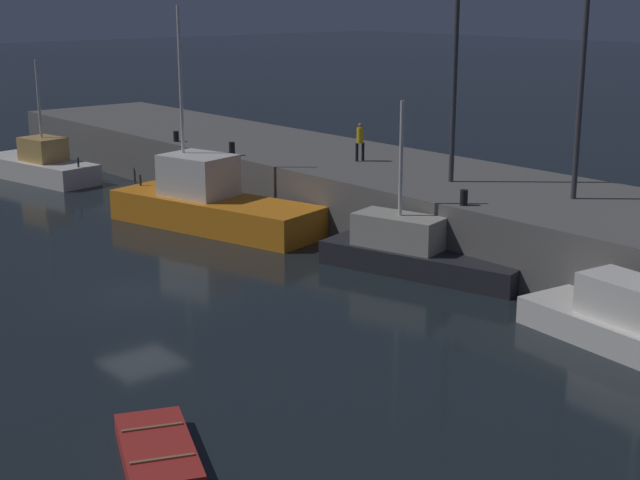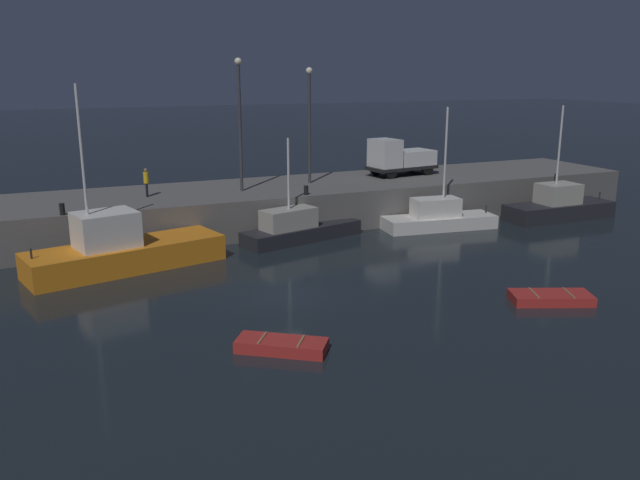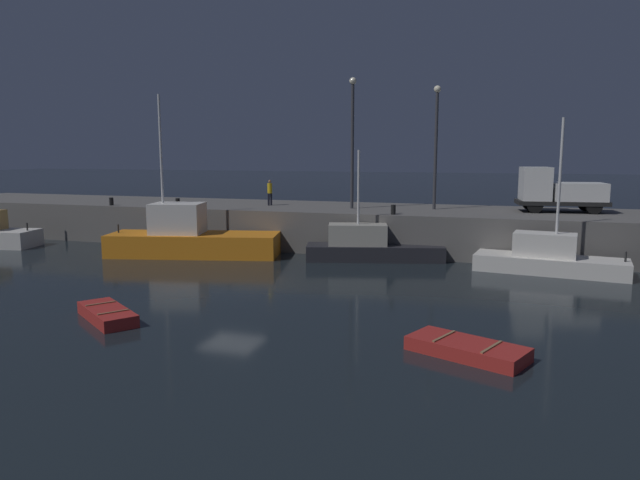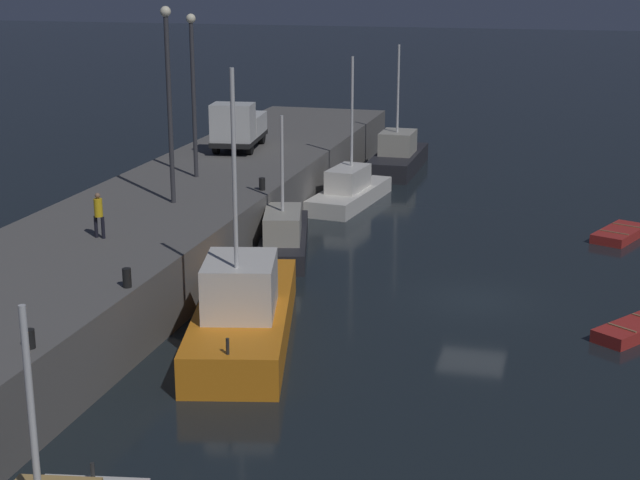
% 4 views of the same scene
% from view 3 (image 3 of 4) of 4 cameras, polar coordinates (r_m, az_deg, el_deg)
% --- Properties ---
extents(ground_plane, '(320.00, 320.00, 0.00)m').
position_cam_3_polar(ground_plane, '(26.10, -8.73, -4.84)').
color(ground_plane, black).
extents(pier_quay, '(61.63, 8.19, 2.50)m').
position_cam_3_polar(pier_quay, '(38.52, 0.33, 1.47)').
color(pier_quay, '#5B5956').
rests_on(pier_quay, ground).
extents(fishing_trawler_red, '(10.33, 5.27, 9.33)m').
position_cam_3_polar(fishing_trawler_red, '(34.92, -12.66, 0.16)').
color(fishing_trawler_red, orange).
rests_on(fishing_trawler_red, ground).
extents(fishing_boat_blue, '(7.52, 3.14, 7.72)m').
position_cam_3_polar(fishing_boat_blue, '(31.40, 21.58, -1.72)').
color(fishing_boat_blue, silver).
rests_on(fishing_boat_blue, ground).
extents(fishing_boat_orange, '(7.94, 3.89, 6.17)m').
position_cam_3_polar(fishing_boat_orange, '(32.81, 4.91, -0.66)').
color(fishing_boat_orange, '#232328').
rests_on(fishing_boat_orange, ground).
extents(dinghy_orange_near, '(3.79, 2.73, 0.46)m').
position_cam_3_polar(dinghy_orange_near, '(18.14, 14.28, -10.35)').
color(dinghy_orange_near, '#B22823').
rests_on(dinghy_orange_near, ground).
extents(rowboat_white_mid, '(3.40, 2.90, 0.48)m').
position_cam_3_polar(rowboat_white_mid, '(22.52, -20.24, -6.87)').
color(rowboat_white_mid, '#B22823').
rests_on(rowboat_white_mid, ground).
extents(lamp_post_west, '(0.44, 0.44, 8.16)m').
position_cam_3_polar(lamp_post_west, '(37.02, 3.22, 10.48)').
color(lamp_post_west, '#38383D').
rests_on(lamp_post_west, pier_quay).
extents(lamp_post_east, '(0.44, 0.44, 7.60)m').
position_cam_3_polar(lamp_post_east, '(37.09, 11.37, 9.88)').
color(lamp_post_east, '#38383D').
rests_on(lamp_post_east, pier_quay).
extents(utility_truck, '(5.33, 2.79, 2.68)m').
position_cam_3_polar(utility_truck, '(37.47, 22.33, 4.50)').
color(utility_truck, black).
rests_on(utility_truck, pier_quay).
extents(dockworker, '(0.36, 0.45, 1.71)m').
position_cam_3_polar(dockworker, '(39.34, -4.97, 4.84)').
color(dockworker, black).
rests_on(dockworker, pier_quay).
extents(bollard_west, '(0.28, 0.28, 0.62)m').
position_cam_3_polar(bollard_west, '(38.51, -13.84, 3.55)').
color(bollard_west, black).
rests_on(bollard_west, pier_quay).
extents(bollard_central, '(0.28, 0.28, 0.53)m').
position_cam_3_polar(bollard_central, '(41.70, -19.87, 3.59)').
color(bollard_central, black).
rests_on(bollard_central, pier_quay).
extents(bollard_east, '(0.28, 0.28, 0.56)m').
position_cam_3_polar(bollard_east, '(33.62, 7.23, 2.99)').
color(bollard_east, black).
rests_on(bollard_east, pier_quay).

